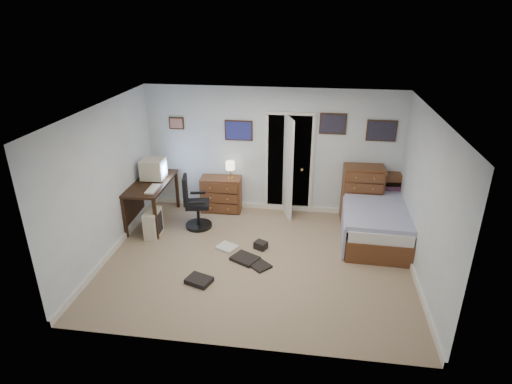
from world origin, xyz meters
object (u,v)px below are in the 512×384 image
(office_chair, at_px, (195,208))
(tall_dresser, at_px, (362,194))
(bed, at_px, (374,218))
(computer_desk, at_px, (146,191))
(low_dresser, at_px, (221,194))

(office_chair, distance_m, tall_dresser, 3.22)
(office_chair, xyz_separation_m, bed, (3.32, 0.18, -0.07))
(computer_desk, bearing_deg, bed, -0.58)
(tall_dresser, relative_size, bed, 0.51)
(low_dresser, bearing_deg, bed, -15.12)
(computer_desk, xyz_separation_m, bed, (4.28, 0.06, -0.31))
(low_dresser, xyz_separation_m, bed, (2.98, -0.61, -0.03))
(tall_dresser, bearing_deg, computer_desk, -173.28)
(bed, bearing_deg, office_chair, -174.99)
(computer_desk, distance_m, bed, 4.29)
(office_chair, relative_size, bed, 0.48)
(office_chair, bearing_deg, low_dresser, 54.82)
(computer_desk, height_order, tall_dresser, tall_dresser)
(low_dresser, relative_size, bed, 0.37)
(low_dresser, relative_size, tall_dresser, 0.73)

